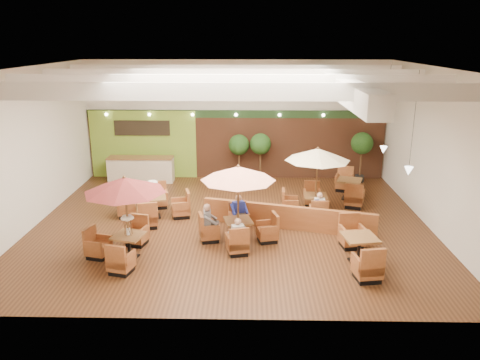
{
  "coord_description": "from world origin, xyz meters",
  "views": [
    {
      "loc": [
        0.66,
        -15.68,
        6.42
      ],
      "look_at": [
        0.3,
        0.5,
        1.5
      ],
      "focal_mm": 35.0,
      "sensor_mm": 36.0,
      "label": 1
    }
  ],
  "objects_px": {
    "booth_divider": "(287,217)",
    "table_1": "(238,190)",
    "table_3": "(154,206)",
    "diner_4": "(319,204)",
    "service_counter": "(141,169)",
    "table_5": "(349,189)",
    "diner_2": "(209,219)",
    "table_2": "(315,166)",
    "topiary_0": "(239,147)",
    "topiary_2": "(362,145)",
    "table_4": "(359,250)",
    "diner_1": "(239,209)",
    "table_0": "(124,200)",
    "topiary_1": "(260,146)",
    "diner_0": "(237,232)",
    "diner_3": "(319,204)"
  },
  "relations": [
    {
      "from": "table_5",
      "to": "diner_1",
      "type": "bearing_deg",
      "value": -123.45
    },
    {
      "from": "diner_2",
      "to": "topiary_2",
      "type": "bearing_deg",
      "value": 130.76
    },
    {
      "from": "booth_divider",
      "to": "table_1",
      "type": "height_order",
      "value": "table_1"
    },
    {
      "from": "service_counter",
      "to": "table_1",
      "type": "distance_m",
      "value": 8.19
    },
    {
      "from": "service_counter",
      "to": "booth_divider",
      "type": "relative_size",
      "value": 0.49
    },
    {
      "from": "diner_4",
      "to": "table_5",
      "type": "bearing_deg",
      "value": 62.64
    },
    {
      "from": "table_4",
      "to": "topiary_2",
      "type": "xyz_separation_m",
      "value": [
        1.85,
        8.25,
        1.33
      ]
    },
    {
      "from": "service_counter",
      "to": "diner_4",
      "type": "height_order",
      "value": "diner_4"
    },
    {
      "from": "table_1",
      "to": "table_2",
      "type": "height_order",
      "value": "table_2"
    },
    {
      "from": "diner_3",
      "to": "table_2",
      "type": "bearing_deg",
      "value": 93.39
    },
    {
      "from": "table_2",
      "to": "diner_4",
      "type": "bearing_deg",
      "value": -83.86
    },
    {
      "from": "table_0",
      "to": "table_5",
      "type": "relative_size",
      "value": 0.9
    },
    {
      "from": "diner_0",
      "to": "diner_3",
      "type": "bearing_deg",
      "value": 24.98
    },
    {
      "from": "table_0",
      "to": "table_5",
      "type": "bearing_deg",
      "value": 50.31
    },
    {
      "from": "table_3",
      "to": "diner_2",
      "type": "bearing_deg",
      "value": -56.72
    },
    {
      "from": "service_counter",
      "to": "table_5",
      "type": "height_order",
      "value": "service_counter"
    },
    {
      "from": "booth_divider",
      "to": "table_5",
      "type": "distance_m",
      "value": 4.31
    },
    {
      "from": "topiary_2",
      "to": "diner_1",
      "type": "distance_m",
      "value": 8.07
    },
    {
      "from": "table_1",
      "to": "diner_4",
      "type": "bearing_deg",
      "value": 15.06
    },
    {
      "from": "diner_4",
      "to": "topiary_2",
      "type": "bearing_deg",
      "value": 66.34
    },
    {
      "from": "table_2",
      "to": "topiary_0",
      "type": "relative_size",
      "value": 1.19
    },
    {
      "from": "table_1",
      "to": "diner_3",
      "type": "bearing_deg",
      "value": 15.06
    },
    {
      "from": "table_0",
      "to": "diner_3",
      "type": "height_order",
      "value": "table_0"
    },
    {
      "from": "booth_divider",
      "to": "diner_1",
      "type": "height_order",
      "value": "diner_1"
    },
    {
      "from": "diner_1",
      "to": "diner_3",
      "type": "bearing_deg",
      "value": 171.93
    },
    {
      "from": "service_counter",
      "to": "table_4",
      "type": "height_order",
      "value": "service_counter"
    },
    {
      "from": "topiary_0",
      "to": "diner_4",
      "type": "distance_m",
      "value": 6.08
    },
    {
      "from": "diner_2",
      "to": "table_2",
      "type": "bearing_deg",
      "value": 118.37
    },
    {
      "from": "topiary_0",
      "to": "table_3",
      "type": "bearing_deg",
      "value": -123.23
    },
    {
      "from": "table_1",
      "to": "topiary_0",
      "type": "bearing_deg",
      "value": 77.12
    },
    {
      "from": "diner_2",
      "to": "diner_3",
      "type": "distance_m",
      "value": 4.13
    },
    {
      "from": "table_4",
      "to": "diner_1",
      "type": "relative_size",
      "value": 3.61
    },
    {
      "from": "topiary_0",
      "to": "diner_3",
      "type": "height_order",
      "value": "topiary_0"
    },
    {
      "from": "table_4",
      "to": "diner_1",
      "type": "height_order",
      "value": "diner_1"
    },
    {
      "from": "table_1",
      "to": "diner_3",
      "type": "height_order",
      "value": "table_1"
    },
    {
      "from": "table_4",
      "to": "diner_3",
      "type": "height_order",
      "value": "diner_3"
    },
    {
      "from": "service_counter",
      "to": "table_3",
      "type": "relative_size",
      "value": 1.06
    },
    {
      "from": "service_counter",
      "to": "diner_2",
      "type": "distance_m",
      "value": 7.59
    },
    {
      "from": "table_1",
      "to": "table_4",
      "type": "relative_size",
      "value": 0.91
    },
    {
      "from": "topiary_0",
      "to": "table_0",
      "type": "bearing_deg",
      "value": -111.52
    },
    {
      "from": "diner_2",
      "to": "topiary_1",
      "type": "bearing_deg",
      "value": 159.34
    },
    {
      "from": "table_3",
      "to": "diner_4",
      "type": "height_order",
      "value": "table_3"
    },
    {
      "from": "topiary_1",
      "to": "topiary_2",
      "type": "bearing_deg",
      "value": 0.0
    },
    {
      "from": "table_1",
      "to": "topiary_2",
      "type": "bearing_deg",
      "value": 37.09
    },
    {
      "from": "topiary_1",
      "to": "diner_1",
      "type": "relative_size",
      "value": 2.8
    },
    {
      "from": "booth_divider",
      "to": "table_2",
      "type": "xyz_separation_m",
      "value": [
        1.11,
        1.45,
        1.46
      ]
    },
    {
      "from": "topiary_2",
      "to": "diner_0",
      "type": "bearing_deg",
      "value": -125.23
    },
    {
      "from": "booth_divider",
      "to": "diner_0",
      "type": "height_order",
      "value": "diner_0"
    },
    {
      "from": "table_3",
      "to": "booth_divider",
      "type": "bearing_deg",
      "value": -25.26
    },
    {
      "from": "diner_2",
      "to": "table_1",
      "type": "bearing_deg",
      "value": 84.15
    }
  ]
}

